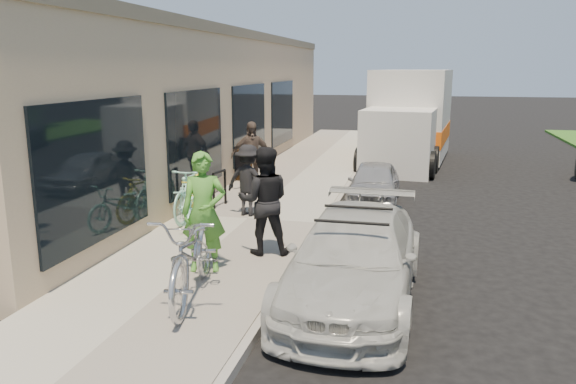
{
  "coord_description": "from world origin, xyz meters",
  "views": [
    {
      "loc": [
        1.37,
        -7.64,
        3.17
      ],
      "look_at": [
        -0.83,
        1.66,
        1.05
      ],
      "focal_mm": 35.0,
      "sensor_mm": 36.0,
      "label": 1
    }
  ],
  "objects_px": {
    "bike_rack": "(219,185)",
    "sedan_silver": "(374,183)",
    "tandem_bike": "(193,254)",
    "bystander_b": "(251,156)",
    "cruiser_bike_c": "(197,199)",
    "cruiser_bike_a": "(194,192)",
    "man_standing": "(264,201)",
    "sandwich_board": "(240,164)",
    "sedan_white": "(354,258)",
    "woman_rider": "(204,212)",
    "moving_truck": "(409,122)",
    "cruiser_bike_b": "(193,209)",
    "bystander_a": "(248,180)"
  },
  "relations": [
    {
      "from": "bike_rack",
      "to": "sedan_silver",
      "type": "bearing_deg",
      "value": 27.15
    },
    {
      "from": "tandem_bike",
      "to": "bystander_b",
      "type": "relative_size",
      "value": 1.34
    },
    {
      "from": "bike_rack",
      "to": "cruiser_bike_c",
      "type": "distance_m",
      "value": 1.37
    },
    {
      "from": "bike_rack",
      "to": "cruiser_bike_a",
      "type": "relative_size",
      "value": 0.43
    },
    {
      "from": "tandem_bike",
      "to": "man_standing",
      "type": "height_order",
      "value": "man_standing"
    },
    {
      "from": "sandwich_board",
      "to": "sedan_white",
      "type": "bearing_deg",
      "value": -51.89
    },
    {
      "from": "woman_rider",
      "to": "cruiser_bike_a",
      "type": "relative_size",
      "value": 0.97
    },
    {
      "from": "cruiser_bike_c",
      "to": "woman_rider",
      "type": "bearing_deg",
      "value": -80.6
    },
    {
      "from": "woman_rider",
      "to": "man_standing",
      "type": "xyz_separation_m",
      "value": [
        0.66,
        0.98,
        -0.02
      ]
    },
    {
      "from": "sandwich_board",
      "to": "cruiser_bike_a",
      "type": "relative_size",
      "value": 0.47
    },
    {
      "from": "moving_truck",
      "to": "bystander_b",
      "type": "xyz_separation_m",
      "value": [
        -3.68,
        -6.44,
        -0.36
      ]
    },
    {
      "from": "woman_rider",
      "to": "cruiser_bike_b",
      "type": "bearing_deg",
      "value": 101.28
    },
    {
      "from": "bike_rack",
      "to": "cruiser_bike_c",
      "type": "bearing_deg",
      "value": -89.07
    },
    {
      "from": "bike_rack",
      "to": "woman_rider",
      "type": "height_order",
      "value": "woman_rider"
    },
    {
      "from": "bike_rack",
      "to": "bystander_a",
      "type": "relative_size",
      "value": 0.54
    },
    {
      "from": "sandwich_board",
      "to": "bystander_b",
      "type": "relative_size",
      "value": 0.51
    },
    {
      "from": "bike_rack",
      "to": "cruiser_bike_b",
      "type": "relative_size",
      "value": 0.49
    },
    {
      "from": "sedan_white",
      "to": "bystander_b",
      "type": "distance_m",
      "value": 6.75
    },
    {
      "from": "bike_rack",
      "to": "man_standing",
      "type": "bearing_deg",
      "value": -57.41
    },
    {
      "from": "moving_truck",
      "to": "bystander_a",
      "type": "xyz_separation_m",
      "value": [
        -3.04,
        -8.77,
        -0.48
      ]
    },
    {
      "from": "bystander_b",
      "to": "cruiser_bike_b",
      "type": "bearing_deg",
      "value": -117.13
    },
    {
      "from": "moving_truck",
      "to": "man_standing",
      "type": "relative_size",
      "value": 3.64
    },
    {
      "from": "cruiser_bike_a",
      "to": "cruiser_bike_c",
      "type": "bearing_deg",
      "value": -55.42
    },
    {
      "from": "sedan_silver",
      "to": "man_standing",
      "type": "bearing_deg",
      "value": -107.96
    },
    {
      "from": "sandwich_board",
      "to": "bystander_b",
      "type": "xyz_separation_m",
      "value": [
        0.67,
        -1.15,
        0.41
      ]
    },
    {
      "from": "bike_rack",
      "to": "woman_rider",
      "type": "xyz_separation_m",
      "value": [
        1.18,
        -3.86,
        0.42
      ]
    },
    {
      "from": "bike_rack",
      "to": "sandwich_board",
      "type": "xyz_separation_m",
      "value": [
        -0.46,
        2.9,
        -0.03
      ]
    },
    {
      "from": "cruiser_bike_a",
      "to": "man_standing",
      "type": "bearing_deg",
      "value": -39.83
    },
    {
      "from": "sedan_silver",
      "to": "cruiser_bike_a",
      "type": "xyz_separation_m",
      "value": [
        -3.39,
        -2.81,
        0.22
      ]
    },
    {
      "from": "sandwich_board",
      "to": "bystander_a",
      "type": "height_order",
      "value": "bystander_a"
    },
    {
      "from": "cruiser_bike_a",
      "to": "bystander_a",
      "type": "xyz_separation_m",
      "value": [
        0.98,
        0.55,
        0.18
      ]
    },
    {
      "from": "moving_truck",
      "to": "cruiser_bike_a",
      "type": "relative_size",
      "value": 3.49
    },
    {
      "from": "sedan_silver",
      "to": "bystander_a",
      "type": "height_order",
      "value": "bystander_a"
    },
    {
      "from": "sedan_white",
      "to": "tandem_bike",
      "type": "relative_size",
      "value": 1.82
    },
    {
      "from": "sedan_white",
      "to": "cruiser_bike_b",
      "type": "distance_m",
      "value": 3.92
    },
    {
      "from": "woman_rider",
      "to": "bystander_a",
      "type": "height_order",
      "value": "woman_rider"
    },
    {
      "from": "sedan_silver",
      "to": "sandwich_board",
      "type": "bearing_deg",
      "value": 161.06
    },
    {
      "from": "sandwich_board",
      "to": "sedan_white",
      "type": "distance_m",
      "value": 8.06
    },
    {
      "from": "sedan_white",
      "to": "moving_truck",
      "type": "height_order",
      "value": "moving_truck"
    },
    {
      "from": "sedan_silver",
      "to": "cruiser_bike_a",
      "type": "height_order",
      "value": "cruiser_bike_a"
    },
    {
      "from": "cruiser_bike_c",
      "to": "bystander_a",
      "type": "relative_size",
      "value": 1.07
    },
    {
      "from": "bike_rack",
      "to": "sedan_white",
      "type": "distance_m",
      "value": 5.4
    },
    {
      "from": "sandwich_board",
      "to": "sedan_white",
      "type": "height_order",
      "value": "sedan_white"
    },
    {
      "from": "man_standing",
      "to": "bystander_b",
      "type": "distance_m",
      "value": 4.92
    },
    {
      "from": "tandem_bike",
      "to": "bystander_b",
      "type": "distance_m",
      "value": 6.75
    },
    {
      "from": "sandwich_board",
      "to": "cruiser_bike_c",
      "type": "bearing_deg",
      "value": -74.69
    },
    {
      "from": "man_standing",
      "to": "cruiser_bike_c",
      "type": "distance_m",
      "value": 2.4
    },
    {
      "from": "sedan_silver",
      "to": "tandem_bike",
      "type": "height_order",
      "value": "tandem_bike"
    },
    {
      "from": "sandwich_board",
      "to": "sedan_silver",
      "type": "bearing_deg",
      "value": -9.41
    },
    {
      "from": "bike_rack",
      "to": "cruiser_bike_a",
      "type": "distance_m",
      "value": 1.14
    }
  ]
}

